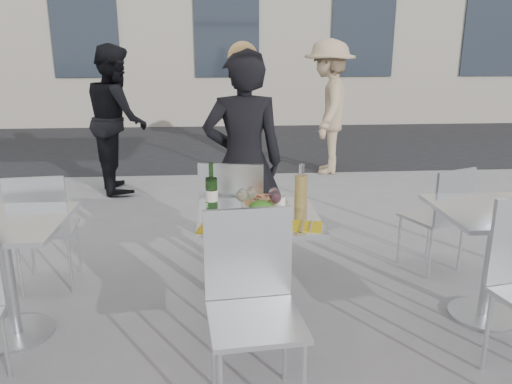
{
  "coord_description": "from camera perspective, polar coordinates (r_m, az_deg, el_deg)",
  "views": [
    {
      "loc": [
        -0.23,
        -2.83,
        1.72
      ],
      "look_at": [
        0.0,
        0.15,
        0.85
      ],
      "focal_mm": 35.0,
      "sensor_mm": 36.0,
      "label": 1
    }
  ],
  "objects": [
    {
      "name": "side_table_left",
      "position": [
        3.32,
        -26.72,
        -6.43
      ],
      "size": [
        0.72,
        0.72,
        0.75
      ],
      "color": "#B7BABF",
      "rests_on": "ground"
    },
    {
      "name": "pizza_near",
      "position": [
        2.81,
        0.01,
        -3.71
      ],
      "size": [
        0.36,
        0.36,
        0.02
      ],
      "color": "tan",
      "rests_on": "main_table"
    },
    {
      "name": "wine_bottle",
      "position": [
        3.09,
        -5.1,
        0.04
      ],
      "size": [
        0.07,
        0.08,
        0.29
      ],
      "color": "#26501E",
      "rests_on": "main_table"
    },
    {
      "name": "ground",
      "position": [
        3.32,
        0.2,
        -14.98
      ],
      "size": [
        80.0,
        80.0,
        0.0
      ],
      "primitive_type": "plane",
      "color": "slate"
    },
    {
      "name": "chair_near",
      "position": [
        2.46,
        -0.45,
        -11.52
      ],
      "size": [
        0.48,
        0.49,
        0.97
      ],
      "rotation": [
        0.0,
        0.0,
        0.09
      ],
      "color": "silver",
      "rests_on": "ground"
    },
    {
      "name": "chair_far",
      "position": [
        3.56,
        -2.6,
        -2.58
      ],
      "size": [
        0.51,
        0.52,
        0.97
      ],
      "rotation": [
        0.0,
        0.0,
        2.98
      ],
      "color": "silver",
      "rests_on": "ground"
    },
    {
      "name": "side_chair_rfar",
      "position": [
        4.12,
        20.46,
        -2.04
      ],
      "size": [
        0.51,
        0.52,
        0.85
      ],
      "rotation": [
        0.0,
        0.0,
        3.55
      ],
      "color": "silver",
      "rests_on": "ground"
    },
    {
      "name": "pedestrian_b",
      "position": [
        7.09,
        8.23,
        9.54
      ],
      "size": [
        0.96,
        1.32,
        1.84
      ],
      "primitive_type": "imported",
      "rotation": [
        0.0,
        0.0,
        4.46
      ],
      "color": "tan",
      "rests_on": "ground"
    },
    {
      "name": "side_chair_lfar",
      "position": [
        3.86,
        -23.21,
        -3.22
      ],
      "size": [
        0.44,
        0.45,
        0.88
      ],
      "rotation": [
        0.0,
        0.0,
        3.24
      ],
      "color": "silver",
      "rests_on": "ground"
    },
    {
      "name": "pedestrian_a",
      "position": [
        6.36,
        -15.6,
        8.05
      ],
      "size": [
        0.9,
        1.02,
        1.77
      ],
      "primitive_type": "imported",
      "rotation": [
        0.0,
        0.0,
        1.88
      ],
      "color": "black",
      "rests_on": "ground"
    },
    {
      "name": "side_table_right",
      "position": [
        3.52,
        25.45,
        -5.03
      ],
      "size": [
        0.72,
        0.72,
        0.75
      ],
      "color": "#B7BABF",
      "rests_on": "ground"
    },
    {
      "name": "woman_diner",
      "position": [
        3.88,
        -1.44,
        3.37
      ],
      "size": [
        0.64,
        0.43,
        1.72
      ],
      "primitive_type": "imported",
      "rotation": [
        0.0,
        0.0,
        3.18
      ],
      "color": "black",
      "rests_on": "ground"
    },
    {
      "name": "wineglass_red_b",
      "position": [
        3.02,
        2.07,
        -0.34
      ],
      "size": [
        0.07,
        0.07,
        0.16
      ],
      "color": "white",
      "rests_on": "main_table"
    },
    {
      "name": "napkin_right",
      "position": [
        2.83,
        5.71,
        -3.88
      ],
      "size": [
        0.22,
        0.22,
        0.01
      ],
      "rotation": [
        0.0,
        0.0,
        -0.26
      ],
      "color": "gold",
      "rests_on": "main_table"
    },
    {
      "name": "napkin_left",
      "position": [
        2.79,
        -4.72,
        -4.12
      ],
      "size": [
        0.22,
        0.22,
        0.01
      ],
      "rotation": [
        0.0,
        0.0,
        -0.23
      ],
      "color": "gold",
      "rests_on": "main_table"
    },
    {
      "name": "main_table",
      "position": [
        3.08,
        0.21,
        -6.35
      ],
      "size": [
        0.72,
        0.72,
        0.75
      ],
      "color": "#B7BABF",
      "rests_on": "ground"
    },
    {
      "name": "street_asphalt",
      "position": [
        9.49,
        -2.93,
        5.72
      ],
      "size": [
        24.0,
        5.0,
        0.0
      ],
      "primitive_type": "cube",
      "color": "black",
      "rests_on": "ground"
    },
    {
      "name": "carafe",
      "position": [
        3.08,
        5.17,
        0.08
      ],
      "size": [
        0.08,
        0.08,
        0.29
      ],
      "color": "#D1B559",
      "rests_on": "main_table"
    },
    {
      "name": "sugar_shaker",
      "position": [
        3.07,
        2.77,
        -1.2
      ],
      "size": [
        0.06,
        0.06,
        0.11
      ],
      "color": "white",
      "rests_on": "main_table"
    },
    {
      "name": "wineglass_white_b",
      "position": [
        3.04,
        -0.56,
        -0.24
      ],
      "size": [
        0.07,
        0.07,
        0.16
      ],
      "color": "white",
      "rests_on": "main_table"
    },
    {
      "name": "wineglass_red_a",
      "position": [
        2.97,
        2.26,
        -0.67
      ],
      "size": [
        0.07,
        0.07,
        0.16
      ],
      "color": "white",
      "rests_on": "main_table"
    },
    {
      "name": "wineglass_white_a",
      "position": [
        2.99,
        -1.62,
        -0.5
      ],
      "size": [
        0.07,
        0.07,
        0.16
      ],
      "color": "white",
      "rests_on": "main_table"
    },
    {
      "name": "salad_plate",
      "position": [
        3.0,
        0.61,
        -1.94
      ],
      "size": [
        0.22,
        0.22,
        0.09
      ],
      "color": "white",
      "rests_on": "main_table"
    },
    {
      "name": "pizza_far",
      "position": [
        3.21,
        1.01,
        -1.11
      ],
      "size": [
        0.3,
        0.3,
        0.03
      ],
      "color": "white",
      "rests_on": "main_table"
    }
  ]
}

